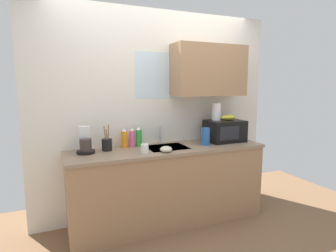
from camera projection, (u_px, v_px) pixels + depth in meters
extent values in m
cube|color=silver|center=(157.00, 114.00, 3.45)|extent=(3.05, 0.10, 2.50)
cube|color=#9E7551|center=(209.00, 70.00, 3.42)|extent=(0.93, 0.32, 0.62)
cube|color=silver|center=(157.00, 76.00, 3.35)|extent=(0.56, 0.02, 0.55)
cube|color=#9E7551|center=(168.00, 186.00, 3.25)|extent=(2.25, 0.60, 0.86)
cube|color=#8C725B|center=(168.00, 149.00, 3.19)|extent=(2.28, 0.63, 0.03)
cube|color=#9EA0A5|center=(167.00, 153.00, 3.21)|extent=(0.46, 0.38, 0.14)
cylinder|color=#B2B5BA|center=(160.00, 135.00, 3.39)|extent=(0.03, 0.03, 0.22)
cube|color=black|center=(225.00, 131.00, 3.52)|extent=(0.46, 0.34, 0.27)
cube|color=black|center=(229.00, 133.00, 3.34)|extent=(0.28, 0.01, 0.17)
ellipsoid|color=gold|center=(228.00, 117.00, 3.52)|extent=(0.20, 0.11, 0.07)
cylinder|color=white|center=(216.00, 112.00, 3.49)|extent=(0.11, 0.11, 0.22)
cylinder|color=black|center=(86.00, 152.00, 2.91)|extent=(0.19, 0.19, 0.03)
cylinder|color=#3F332D|center=(86.00, 145.00, 2.89)|extent=(0.12, 0.12, 0.13)
cube|color=silver|center=(84.00, 138.00, 2.95)|extent=(0.11, 0.09, 0.26)
cylinder|color=green|center=(139.00, 138.00, 3.25)|extent=(0.07, 0.07, 0.20)
cone|color=white|center=(139.00, 128.00, 3.23)|extent=(0.05, 0.05, 0.04)
cylinder|color=#E55999|center=(132.00, 139.00, 3.22)|extent=(0.06, 0.06, 0.19)
cone|color=white|center=(132.00, 129.00, 3.20)|extent=(0.05, 0.05, 0.04)
cylinder|color=orange|center=(124.00, 139.00, 3.17)|extent=(0.07, 0.07, 0.19)
cone|color=white|center=(124.00, 130.00, 3.16)|extent=(0.05, 0.05, 0.04)
cylinder|color=#2659A5|center=(205.00, 136.00, 3.30)|extent=(0.10, 0.10, 0.21)
cylinder|color=white|center=(145.00, 148.00, 2.93)|extent=(0.08, 0.08, 0.09)
cylinder|color=black|center=(107.00, 145.00, 3.03)|extent=(0.11, 0.11, 0.13)
cylinder|color=olive|center=(105.00, 137.00, 3.01)|extent=(0.03, 0.02, 0.23)
cylinder|color=olive|center=(108.00, 136.00, 3.03)|extent=(0.03, 0.02, 0.25)
cylinder|color=olive|center=(107.00, 138.00, 3.00)|extent=(0.02, 0.02, 0.20)
ellipsoid|color=beige|center=(166.00, 149.00, 2.96)|extent=(0.13, 0.13, 0.06)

